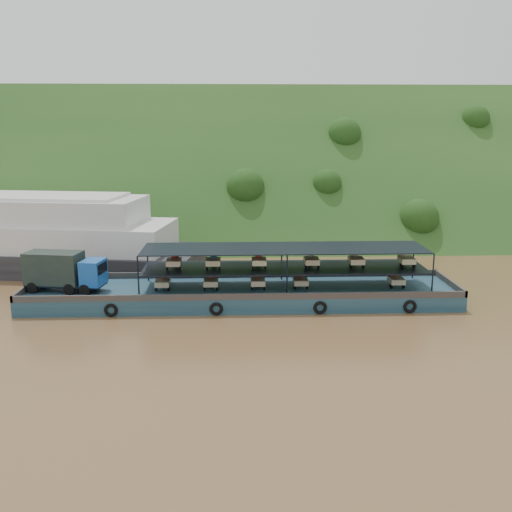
{
  "coord_description": "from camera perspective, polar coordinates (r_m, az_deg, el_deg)",
  "views": [
    {
      "loc": [
        -3.86,
        -45.13,
        14.23
      ],
      "look_at": [
        -2.0,
        3.0,
        3.2
      ],
      "focal_mm": 40.0,
      "sensor_mm": 36.0,
      "label": 1
    }
  ],
  "objects": [
    {
      "name": "ground",
      "position": [
        47.48,
        2.56,
        -4.56
      ],
      "size": [
        160.0,
        160.0,
        0.0
      ],
      "primitive_type": "plane",
      "color": "brown",
      "rests_on": "ground"
    },
    {
      "name": "passenger_ferry",
      "position": [
        62.55,
        -23.02,
        1.79
      ],
      "size": [
        38.53,
        15.36,
        7.59
      ],
      "rotation": [
        0.0,
        0.0,
        -0.16
      ],
      "color": "black",
      "rests_on": "ground"
    },
    {
      "name": "cargo_barge",
      "position": [
        47.03,
        -2.68,
        -3.34
      ],
      "size": [
        35.0,
        7.18,
        4.54
      ],
      "color": "#133245",
      "rests_on": "ground"
    },
    {
      "name": "hillside",
      "position": [
        82.46,
        0.51,
        2.96
      ],
      "size": [
        140.0,
        39.6,
        39.6
      ],
      "primitive_type": "cube",
      "rotation": [
        0.79,
        0.0,
        0.0
      ],
      "color": "#1A3C15",
      "rests_on": "ground"
    }
  ]
}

